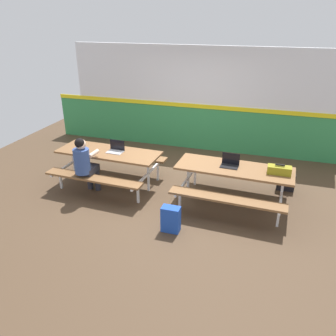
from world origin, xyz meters
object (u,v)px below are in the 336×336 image
object	(u,v)px
toolbox_grey	(279,170)
picnic_table_left	(109,159)
picnic_table_right	(234,176)
laptop_dark	(230,164)
tote_bag_bright	(286,181)
laptop_silver	(116,149)
backpack_dark	(171,219)
student_nearer	(84,162)

from	to	relation	value
toolbox_grey	picnic_table_left	bearing A→B (deg)	178.80
picnic_table_right	laptop_dark	world-z (taller)	laptop_dark
laptop_dark	tote_bag_bright	size ratio (longest dim) A/B	0.77
laptop_silver	laptop_dark	bearing A→B (deg)	-0.60
picnic_table_left	laptop_dark	world-z (taller)	laptop_dark
picnic_table_left	backpack_dark	size ratio (longest dim) A/B	4.81
laptop_silver	backpack_dark	xyz separation A→B (m)	(1.54, -1.26, -0.57)
picnic_table_right	tote_bag_bright	xyz separation A→B (m)	(0.96, 0.86, -0.39)
picnic_table_right	laptop_silver	size ratio (longest dim) A/B	6.43
picnic_table_left	toolbox_grey	bearing A→B (deg)	-1.20
toolbox_grey	student_nearer	bearing A→B (deg)	-172.29
picnic_table_right	backpack_dark	distance (m)	1.50
picnic_table_left	picnic_table_right	distance (m)	2.53
picnic_table_right	laptop_silver	distance (m)	2.39
laptop_silver	toolbox_grey	xyz separation A→B (m)	(3.14, -0.10, 0.02)
picnic_table_left	tote_bag_bright	xyz separation A→B (m)	(3.49, 0.82, -0.39)
laptop_silver	tote_bag_bright	world-z (taller)	laptop_silver
picnic_table_right	student_nearer	world-z (taller)	student_nearer
student_nearer	backpack_dark	world-z (taller)	student_nearer
picnic_table_right	laptop_dark	xyz separation A→B (m)	(-0.09, 0.04, 0.21)
picnic_table_right	student_nearer	size ratio (longest dim) A/B	1.75
picnic_table_right	toolbox_grey	bearing A→B (deg)	-2.54
student_nearer	laptop_silver	size ratio (longest dim) A/B	3.66
picnic_table_left	student_nearer	bearing A→B (deg)	-113.15
student_nearer	toolbox_grey	bearing A→B (deg)	7.71
backpack_dark	tote_bag_bright	size ratio (longest dim) A/B	1.02
backpack_dark	toolbox_grey	bearing A→B (deg)	35.84
picnic_table_left	student_nearer	world-z (taller)	student_nearer
tote_bag_bright	toolbox_grey	bearing A→B (deg)	-102.31
toolbox_grey	tote_bag_bright	size ratio (longest dim) A/B	0.93
picnic_table_left	tote_bag_bright	world-z (taller)	picnic_table_left
toolbox_grey	laptop_dark	bearing A→B (deg)	174.97
laptop_silver	picnic_table_left	bearing A→B (deg)	-168.61
picnic_table_right	student_nearer	bearing A→B (deg)	-169.50
tote_bag_bright	picnic_table_left	bearing A→B (deg)	-166.72
picnic_table_right	picnic_table_left	bearing A→B (deg)	179.21
picnic_table_right	backpack_dark	bearing A→B (deg)	-125.04
student_nearer	tote_bag_bright	world-z (taller)	student_nearer
picnic_table_right	tote_bag_bright	distance (m)	1.35
picnic_table_right	laptop_silver	bearing A→B (deg)	178.42
backpack_dark	student_nearer	bearing A→B (deg)	160.59
laptop_silver	backpack_dark	world-z (taller)	laptop_silver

